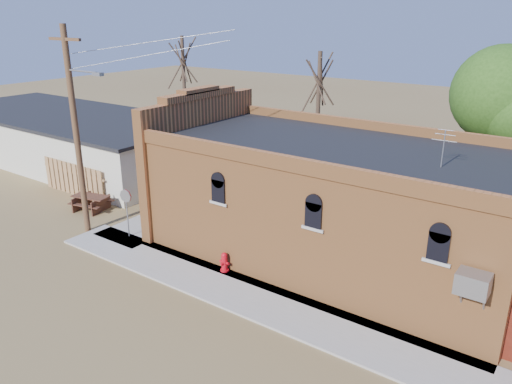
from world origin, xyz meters
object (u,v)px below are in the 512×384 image
Objects in this scene: fire_hydrant at (224,262)px; stop_sign at (126,200)px; utility_pole at (76,128)px; trash_barrel at (204,203)px; picnic_table at (91,201)px; brick_bar at (327,200)px.

fire_hydrant is 5.58m from stop_sign.
fire_hydrant is at bearing 4.55° from utility_pole.
trash_barrel is 5.74m from picnic_table.
brick_bar reaches higher than trash_barrel.
stop_sign is at bearing -165.49° from fire_hydrant.
brick_bar reaches higher than fire_hydrant.
trash_barrel is 0.42× the size of picnic_table.
stop_sign is 4.45m from picnic_table.
utility_pole reaches higher than fire_hydrant.
trash_barrel is at bearing 18.15° from picnic_table.
stop_sign is at bearing -100.75° from trash_barrel.
fire_hydrant is at bearing 13.85° from stop_sign.
stop_sign is (-5.43, 0.00, 1.31)m from fire_hydrant.
stop_sign is 1.04× the size of picnic_table.
utility_pole is 11.71× the size of fire_hydrant.
brick_bar is at bearing -3.58° from trash_barrel.
trash_barrel is (0.78, 4.13, -1.24)m from stop_sign.
fire_hydrant is 9.61m from picnic_table.
brick_bar reaches higher than stop_sign.
picnic_table is (-11.84, -2.56, -1.84)m from brick_bar.
stop_sign is (2.06, 0.60, -3.01)m from utility_pole.
utility_pole reaches higher than trash_barrel.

